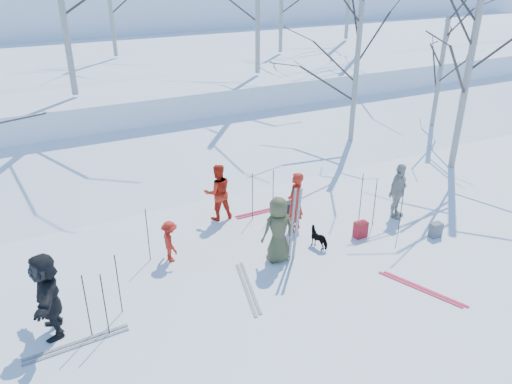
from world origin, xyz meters
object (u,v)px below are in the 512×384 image
skier_red_seated (170,241)px  skier_red_north (295,202)px  dog (319,238)px  backpack_grey (436,230)px  skier_olive_center (278,230)px  backpack_dark (289,209)px  skier_grey_west (47,295)px  skier_redor_behind (218,192)px  skier_cream_east (398,191)px  backpack_red (361,230)px

skier_red_seated → skier_red_north: bearing=-91.8°
dog → backpack_grey: (2.88, -0.94, -0.06)m
skier_olive_center → backpack_dark: 2.31m
skier_olive_center → backpack_grey: bearing=167.6°
skier_olive_center → dog: (1.19, 0.04, -0.55)m
skier_olive_center → skier_grey_west: bearing=2.9°
skier_red_north → backpack_dark: 1.00m
skier_grey_west → backpack_grey: bearing=89.4°
skier_red_seated → backpack_dark: (3.59, 0.66, -0.31)m
skier_redor_behind → skier_cream_east: bearing=160.4°
skier_redor_behind → backpack_dark: (1.78, -0.75, -0.58)m
backpack_red → skier_red_north: bearing=140.4°
skier_olive_center → skier_grey_west: (-4.98, -0.24, 0.05)m
skier_cream_east → skier_grey_west: size_ratio=0.90×
skier_redor_behind → skier_red_seated: size_ratio=1.54×
skier_olive_center → backpack_dark: skier_olive_center is taller
skier_red_north → skier_cream_east: bearing=132.9°
skier_red_north → skier_redor_behind: bearing=-79.6°
skier_cream_east → skier_grey_west: 8.90m
skier_red_north → skier_redor_behind: (-1.49, 1.49, -0.02)m
skier_grey_west → backpack_red: bearing=95.1°
skier_cream_east → backpack_dark: bearing=130.3°
skier_grey_west → dog: bearing=96.2°
skier_red_seated → backpack_red: bearing=-104.5°
skier_red_seated → dog: skier_red_seated is taller
dog → backpack_grey: bearing=144.0°
dog → backpack_red: 1.19m
skier_red_north → skier_redor_behind: skier_red_north is taller
backpack_grey → skier_red_seated: bearing=162.3°
backpack_red → backpack_dark: (-1.01, 1.81, -0.01)m
backpack_grey → backpack_dark: backpack_dark is taller
skier_red_seated → skier_grey_west: 3.09m
backpack_red → dog: bearing=176.0°
skier_red_north → skier_cream_east: (2.83, -0.63, -0.03)m
backpack_red → backpack_dark: 2.07m
skier_red_north → backpack_red: bearing=105.8°
skier_red_seated → dog: (3.41, -1.07, -0.26)m
skier_red_north → skier_grey_west: skier_grey_west is taller
skier_red_seated → skier_cream_east: 6.17m
skier_cream_east → backpack_dark: size_ratio=3.84×
skier_cream_east → backpack_dark: skier_cream_east is taller
skier_redor_behind → skier_grey_west: (-4.56, -2.76, 0.07)m
skier_redor_behind → backpack_red: skier_redor_behind is taller
dog → backpack_dark: 1.74m
skier_olive_center → skier_cream_east: (3.90, 0.40, -0.03)m
skier_red_north → backpack_red: size_ratio=3.82×
skier_redor_behind → backpack_grey: 5.67m
skier_olive_center → skier_red_seated: (-2.22, 1.11, -0.29)m
backpack_dark → backpack_red: bearing=-61.0°
skier_redor_behind → dog: bearing=129.3°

